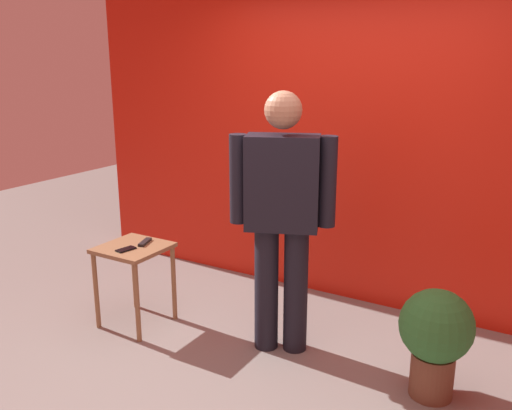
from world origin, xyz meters
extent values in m
plane|color=gray|center=(0.00, 0.00, 0.00)|extent=(12.00, 12.00, 0.00)
cube|color=red|center=(0.00, 1.62, 1.35)|extent=(5.15, 0.12, 2.71)
cylinder|color=black|center=(-0.14, 0.49, 0.44)|extent=(0.22, 0.22, 0.89)
cylinder|color=black|center=(0.05, 0.57, 0.44)|extent=(0.22, 0.22, 0.89)
cube|color=black|center=(-0.04, 0.53, 1.20)|extent=(0.54, 0.41, 0.63)
cube|color=#2D4784|center=(-0.09, 0.65, 1.23)|extent=(0.13, 0.06, 0.53)
cube|color=#B2333D|center=(-0.09, 0.65, 1.22)|extent=(0.05, 0.03, 0.48)
cylinder|color=black|center=(-0.32, 0.42, 1.22)|extent=(0.15, 0.15, 0.60)
cylinder|color=black|center=(0.23, 0.64, 1.22)|extent=(0.15, 0.15, 0.60)
sphere|color=#A87A5B|center=(-0.04, 0.53, 1.68)|extent=(0.24, 0.24, 0.24)
cube|color=olive|center=(-1.17, 0.29, 0.62)|extent=(0.47, 0.47, 0.03)
cylinder|color=olive|center=(-1.38, 0.08, 0.30)|extent=(0.04, 0.04, 0.60)
cylinder|color=olive|center=(-0.97, 0.08, 0.30)|extent=(0.04, 0.04, 0.60)
cylinder|color=olive|center=(-1.38, 0.49, 0.30)|extent=(0.04, 0.04, 0.60)
cylinder|color=olive|center=(-0.97, 0.49, 0.30)|extent=(0.04, 0.04, 0.60)
cube|color=black|center=(-1.16, 0.20, 0.64)|extent=(0.10, 0.15, 0.01)
cube|color=black|center=(-1.14, 0.38, 0.64)|extent=(0.10, 0.18, 0.02)
cylinder|color=brown|center=(1.02, 0.50, 0.14)|extent=(0.26, 0.26, 0.28)
sphere|color=#2D7233|center=(1.02, 0.50, 0.47)|extent=(0.44, 0.44, 0.44)
camera|label=1|loc=(1.60, -2.57, 2.00)|focal=38.45mm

